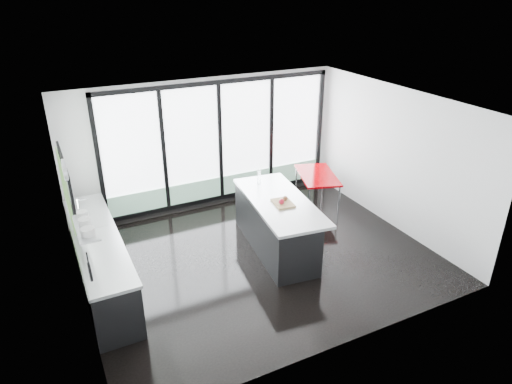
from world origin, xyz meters
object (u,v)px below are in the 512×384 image
bar_stool_far (291,224)px  island (275,224)px  bar_stool_near (300,232)px  red_table (316,189)px

bar_stool_far → island: bearing=-165.5°
bar_stool_near → red_table: bearing=29.8°
bar_stool_far → red_table: bearing=33.1°
bar_stool_far → red_table: red_table is taller
island → bar_stool_far: island is taller
bar_stool_near → red_table: size_ratio=0.52×
island → bar_stool_far: bearing=20.9°
bar_stool_far → bar_stool_near: bearing=-100.6°
bar_stool_near → bar_stool_far: 0.40m
bar_stool_near → red_table: (1.31, 1.46, 0.01)m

